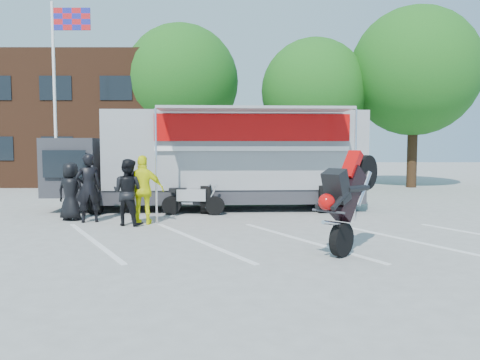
{
  "coord_description": "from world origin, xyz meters",
  "views": [
    {
      "loc": [
        1.13,
        -9.49,
        2.16
      ],
      "look_at": [
        1.15,
        2.11,
        1.3
      ],
      "focal_mm": 35.0,
      "sensor_mm": 36.0,
      "label": 1
    }
  ],
  "objects_px": {
    "spectator_leather_b": "(89,188)",
    "spectator_leather_c": "(128,192)",
    "flagpole": "(60,75)",
    "spectator_hivis": "(143,190)",
    "tree_mid": "(314,92)",
    "tree_right": "(414,72)",
    "tree_left": "(181,82)",
    "stunt_bike_rider": "(360,251)",
    "parked_motorcycle": "(193,215)",
    "spectator_leather_a": "(71,191)",
    "transporter_truck": "(220,209)"
  },
  "relations": [
    {
      "from": "spectator_leather_b",
      "to": "spectator_leather_c",
      "type": "relative_size",
      "value": 1.08
    },
    {
      "from": "flagpole",
      "to": "spectator_hivis",
      "type": "distance_m",
      "value": 9.25
    },
    {
      "from": "tree_mid",
      "to": "tree_right",
      "type": "distance_m",
      "value": 5.11
    },
    {
      "from": "tree_left",
      "to": "stunt_bike_rider",
      "type": "bearing_deg",
      "value": -70.74
    },
    {
      "from": "parked_motorcycle",
      "to": "spectator_hivis",
      "type": "distance_m",
      "value": 2.27
    },
    {
      "from": "tree_mid",
      "to": "spectator_leather_a",
      "type": "height_order",
      "value": "tree_mid"
    },
    {
      "from": "tree_right",
      "to": "spectator_hivis",
      "type": "bearing_deg",
      "value": -135.52
    },
    {
      "from": "tree_mid",
      "to": "spectator_leather_c",
      "type": "distance_m",
      "value": 14.37
    },
    {
      "from": "stunt_bike_rider",
      "to": "spectator_leather_c",
      "type": "bearing_deg",
      "value": -166.52
    },
    {
      "from": "flagpole",
      "to": "spectator_hivis",
      "type": "height_order",
      "value": "flagpole"
    },
    {
      "from": "tree_left",
      "to": "spectator_leather_c",
      "type": "distance_m",
      "value": 13.76
    },
    {
      "from": "transporter_truck",
      "to": "spectator_leather_a",
      "type": "xyz_separation_m",
      "value": [
        -4.21,
        -2.4,
        0.84
      ]
    },
    {
      "from": "spectator_leather_b",
      "to": "parked_motorcycle",
      "type": "bearing_deg",
      "value": -176.37
    },
    {
      "from": "parked_motorcycle",
      "to": "transporter_truck",
      "type": "bearing_deg",
      "value": -26.72
    },
    {
      "from": "spectator_leather_b",
      "to": "spectator_hivis",
      "type": "relative_size",
      "value": 1.02
    },
    {
      "from": "parked_motorcycle",
      "to": "spectator_hivis",
      "type": "xyz_separation_m",
      "value": [
        -1.19,
        -1.68,
        0.95
      ]
    },
    {
      "from": "tree_right",
      "to": "spectator_leather_b",
      "type": "distance_m",
      "value": 17.76
    },
    {
      "from": "tree_mid",
      "to": "parked_motorcycle",
      "type": "xyz_separation_m",
      "value": [
        -5.3,
        -10.1,
        -4.94
      ]
    },
    {
      "from": "flagpole",
      "to": "parked_motorcycle",
      "type": "distance_m",
      "value": 9.32
    },
    {
      "from": "parked_motorcycle",
      "to": "stunt_bike_rider",
      "type": "height_order",
      "value": "stunt_bike_rider"
    },
    {
      "from": "tree_left",
      "to": "spectator_leather_c",
      "type": "xyz_separation_m",
      "value": [
        0.12,
        -12.94,
        -4.67
      ]
    },
    {
      "from": "tree_right",
      "to": "transporter_truck",
      "type": "height_order",
      "value": "tree_right"
    },
    {
      "from": "spectator_leather_c",
      "to": "stunt_bike_rider",
      "type": "bearing_deg",
      "value": 167.69
    },
    {
      "from": "tree_left",
      "to": "parked_motorcycle",
      "type": "height_order",
      "value": "tree_left"
    },
    {
      "from": "tree_right",
      "to": "parked_motorcycle",
      "type": "bearing_deg",
      "value": -137.01
    },
    {
      "from": "tree_mid",
      "to": "transporter_truck",
      "type": "xyz_separation_m",
      "value": [
        -4.51,
        -8.71,
        -4.94
      ]
    },
    {
      "from": "flagpole",
      "to": "transporter_truck",
      "type": "relative_size",
      "value": 0.78
    },
    {
      "from": "tree_mid",
      "to": "spectator_leather_b",
      "type": "xyz_separation_m",
      "value": [
        -8.1,
        -11.45,
        -3.98
      ]
    },
    {
      "from": "spectator_leather_b",
      "to": "spectator_leather_c",
      "type": "bearing_deg",
      "value": 135.86
    },
    {
      "from": "flagpole",
      "to": "spectator_hivis",
      "type": "bearing_deg",
      "value": -55.0
    },
    {
      "from": "transporter_truck",
      "to": "spectator_hivis",
      "type": "distance_m",
      "value": 3.78
    },
    {
      "from": "tree_mid",
      "to": "transporter_truck",
      "type": "relative_size",
      "value": 0.75
    },
    {
      "from": "transporter_truck",
      "to": "spectator_leather_b",
      "type": "relative_size",
      "value": 5.32
    },
    {
      "from": "tree_right",
      "to": "transporter_truck",
      "type": "xyz_separation_m",
      "value": [
        -9.51,
        -8.21,
        -5.88
      ]
    },
    {
      "from": "parked_motorcycle",
      "to": "spectator_leather_a",
      "type": "xyz_separation_m",
      "value": [
        -3.41,
        -1.01,
        0.84
      ]
    },
    {
      "from": "tree_right",
      "to": "spectator_leather_a",
      "type": "distance_m",
      "value": 18.06
    },
    {
      "from": "tree_right",
      "to": "spectator_hivis",
      "type": "distance_m",
      "value": 16.85
    },
    {
      "from": "parked_motorcycle",
      "to": "tree_mid",
      "type": "bearing_deg",
      "value": -24.76
    },
    {
      "from": "transporter_truck",
      "to": "spectator_leather_c",
      "type": "bearing_deg",
      "value": -129.03
    },
    {
      "from": "stunt_bike_rider",
      "to": "spectator_hivis",
      "type": "distance_m",
      "value": 6.11
    },
    {
      "from": "tree_right",
      "to": "flagpole",
      "type": "bearing_deg",
      "value": -164.52
    },
    {
      "from": "transporter_truck",
      "to": "spectator_leather_c",
      "type": "xyz_separation_m",
      "value": [
        -2.37,
        -3.23,
        0.9
      ]
    },
    {
      "from": "spectator_leather_a",
      "to": "spectator_hivis",
      "type": "bearing_deg",
      "value": 173.0
    },
    {
      "from": "tree_mid",
      "to": "tree_right",
      "type": "xyz_separation_m",
      "value": [
        5.0,
        -0.5,
        0.93
      ]
    },
    {
      "from": "tree_left",
      "to": "tree_right",
      "type": "height_order",
      "value": "tree_right"
    },
    {
      "from": "spectator_leather_b",
      "to": "spectator_hivis",
      "type": "xyz_separation_m",
      "value": [
        1.6,
        -0.34,
        -0.02
      ]
    },
    {
      "from": "parked_motorcycle",
      "to": "stunt_bike_rider",
      "type": "relative_size",
      "value": 0.9
    },
    {
      "from": "flagpole",
      "to": "tree_left",
      "type": "relative_size",
      "value": 0.93
    },
    {
      "from": "tree_left",
      "to": "transporter_truck",
      "type": "bearing_deg",
      "value": -75.64
    },
    {
      "from": "stunt_bike_rider",
      "to": "spectator_leather_b",
      "type": "height_order",
      "value": "spectator_leather_b"
    }
  ]
}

